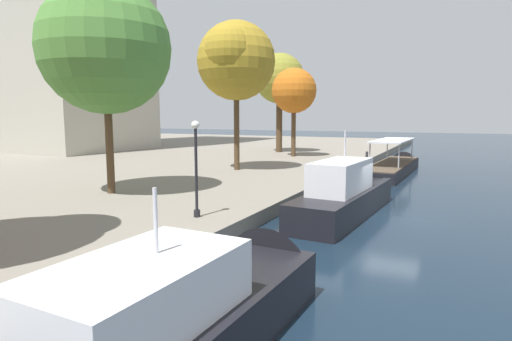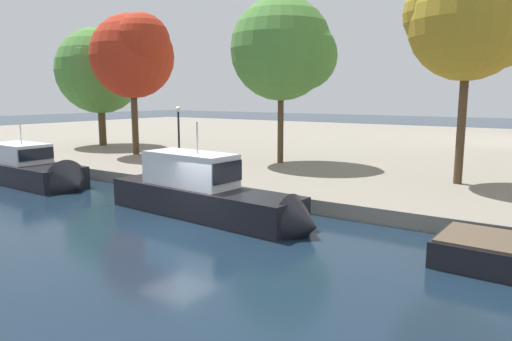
{
  "view_description": "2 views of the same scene",
  "coord_description": "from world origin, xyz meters",
  "px_view_note": "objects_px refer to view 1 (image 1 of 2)",
  "views": [
    {
      "loc": [
        -20.88,
        -2.67,
        4.84
      ],
      "look_at": [
        -1.82,
        6.47,
        2.1
      ],
      "focal_mm": 29.78,
      "sensor_mm": 36.0,
      "label": 1
    },
    {
      "loc": [
        12.66,
        -13.18,
        5.27
      ],
      "look_at": [
        0.08,
        5.34,
        1.66
      ],
      "focal_mm": 32.81,
      "sensor_mm": 36.0,
      "label": 2
    }
  ],
  "objects_px": {
    "motor_yacht_0": "(186,321)",
    "tree_3": "(279,78)",
    "tree_0": "(112,52)",
    "tree_2": "(236,61)",
    "mooring_bollard_1": "(367,154)",
    "lamp_post": "(196,165)",
    "motor_yacht_1": "(348,196)",
    "tour_boat_2": "(394,169)",
    "tree_5": "(294,91)"
  },
  "relations": [
    {
      "from": "tree_0",
      "to": "tree_2",
      "type": "xyz_separation_m",
      "value": [
        11.35,
        -1.27,
        0.76
      ]
    },
    {
      "from": "mooring_bollard_1",
      "to": "tree_0",
      "type": "relative_size",
      "value": 0.06
    },
    {
      "from": "tour_boat_2",
      "to": "lamp_post",
      "type": "height_order",
      "value": "lamp_post"
    },
    {
      "from": "tree_3",
      "to": "tour_boat_2",
      "type": "bearing_deg",
      "value": -118.51
    },
    {
      "from": "tree_2",
      "to": "tree_3",
      "type": "relative_size",
      "value": 1.0
    },
    {
      "from": "motor_yacht_1",
      "to": "tree_2",
      "type": "distance_m",
      "value": 15.57
    },
    {
      "from": "motor_yacht_0",
      "to": "lamp_post",
      "type": "distance_m",
      "value": 9.29
    },
    {
      "from": "tour_boat_2",
      "to": "tree_2",
      "type": "relative_size",
      "value": 1.29
    },
    {
      "from": "motor_yacht_1",
      "to": "tour_boat_2",
      "type": "distance_m",
      "value": 17.05
    },
    {
      "from": "lamp_post",
      "to": "tree_3",
      "type": "bearing_deg",
      "value": 16.53
    },
    {
      "from": "motor_yacht_1",
      "to": "tree_0",
      "type": "bearing_deg",
      "value": 109.34
    },
    {
      "from": "motor_yacht_0",
      "to": "tree_5",
      "type": "height_order",
      "value": "tree_5"
    },
    {
      "from": "mooring_bollard_1",
      "to": "lamp_post",
      "type": "bearing_deg",
      "value": 176.97
    },
    {
      "from": "motor_yacht_0",
      "to": "tour_boat_2",
      "type": "relative_size",
      "value": 0.69
    },
    {
      "from": "tree_3",
      "to": "tree_5",
      "type": "height_order",
      "value": "tree_3"
    },
    {
      "from": "tree_3",
      "to": "motor_yacht_1",
      "type": "bearing_deg",
      "value": -150.48
    },
    {
      "from": "tree_0",
      "to": "tree_3",
      "type": "height_order",
      "value": "tree_3"
    },
    {
      "from": "tour_boat_2",
      "to": "tree_0",
      "type": "height_order",
      "value": "tree_0"
    },
    {
      "from": "tree_2",
      "to": "motor_yacht_0",
      "type": "bearing_deg",
      "value": -154.13
    },
    {
      "from": "motor_yacht_1",
      "to": "tree_2",
      "type": "bearing_deg",
      "value": 56.69
    },
    {
      "from": "tree_3",
      "to": "tree_5",
      "type": "relative_size",
      "value": 1.25
    },
    {
      "from": "motor_yacht_0",
      "to": "mooring_bollard_1",
      "type": "xyz_separation_m",
      "value": [
        35.48,
        3.32,
        0.37
      ]
    },
    {
      "from": "motor_yacht_0",
      "to": "tree_0",
      "type": "height_order",
      "value": "tree_0"
    },
    {
      "from": "lamp_post",
      "to": "tree_5",
      "type": "distance_m",
      "value": 27.47
    },
    {
      "from": "lamp_post",
      "to": "tree_0",
      "type": "height_order",
      "value": "tree_0"
    },
    {
      "from": "motor_yacht_0",
      "to": "motor_yacht_1",
      "type": "height_order",
      "value": "motor_yacht_1"
    },
    {
      "from": "tree_3",
      "to": "motor_yacht_0",
      "type": "bearing_deg",
      "value": -160.08
    },
    {
      "from": "motor_yacht_0",
      "to": "lamp_post",
      "type": "bearing_deg",
      "value": 33.86
    },
    {
      "from": "lamp_post",
      "to": "motor_yacht_0",
      "type": "bearing_deg",
      "value": -147.95
    },
    {
      "from": "tour_boat_2",
      "to": "tree_0",
      "type": "xyz_separation_m",
      "value": [
        -20.32,
        11.79,
        7.85
      ]
    },
    {
      "from": "lamp_post",
      "to": "tour_boat_2",
      "type": "bearing_deg",
      "value": -11.32
    },
    {
      "from": "lamp_post",
      "to": "tree_5",
      "type": "height_order",
      "value": "tree_5"
    },
    {
      "from": "mooring_bollard_1",
      "to": "tree_0",
      "type": "distance_m",
      "value": 27.25
    },
    {
      "from": "motor_yacht_0",
      "to": "tree_5",
      "type": "xyz_separation_m",
      "value": [
        34.14,
        10.54,
        6.59
      ]
    },
    {
      "from": "motor_yacht_0",
      "to": "tree_3",
      "type": "bearing_deg",
      "value": 21.73
    },
    {
      "from": "motor_yacht_0",
      "to": "tour_boat_2",
      "type": "distance_m",
      "value": 30.95
    },
    {
      "from": "tree_0",
      "to": "mooring_bollard_1",
      "type": "bearing_deg",
      "value": -19.09
    },
    {
      "from": "tree_0",
      "to": "lamp_post",
      "type": "bearing_deg",
      "value": -112.56
    },
    {
      "from": "motor_yacht_1",
      "to": "tree_3",
      "type": "xyz_separation_m",
      "value": [
        24.53,
        13.89,
        8.21
      ]
    },
    {
      "from": "motor_yacht_1",
      "to": "lamp_post",
      "type": "distance_m",
      "value": 8.1
    },
    {
      "from": "tour_boat_2",
      "to": "tree_2",
      "type": "height_order",
      "value": "tree_2"
    },
    {
      "from": "lamp_post",
      "to": "tree_3",
      "type": "height_order",
      "value": "tree_3"
    },
    {
      "from": "motor_yacht_1",
      "to": "lamp_post",
      "type": "xyz_separation_m",
      "value": [
        -6.25,
        4.76,
        1.98
      ]
    },
    {
      "from": "motor_yacht_1",
      "to": "tour_boat_2",
      "type": "height_order",
      "value": "motor_yacht_1"
    },
    {
      "from": "motor_yacht_0",
      "to": "motor_yacht_1",
      "type": "xyz_separation_m",
      "value": [
        13.9,
        0.03,
        0.17
      ]
    },
    {
      "from": "motor_yacht_1",
      "to": "tree_5",
      "type": "relative_size",
      "value": 1.22
    },
    {
      "from": "tree_2",
      "to": "tree_5",
      "type": "relative_size",
      "value": 1.25
    },
    {
      "from": "motor_yacht_0",
      "to": "tree_2",
      "type": "xyz_separation_m",
      "value": [
        21.97,
        10.65,
        8.21
      ]
    },
    {
      "from": "motor_yacht_0",
      "to": "tree_0",
      "type": "xyz_separation_m",
      "value": [
        10.62,
        11.93,
        7.45
      ]
    },
    {
      "from": "tour_boat_2",
      "to": "motor_yacht_0",
      "type": "bearing_deg",
      "value": -177.94
    }
  ]
}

